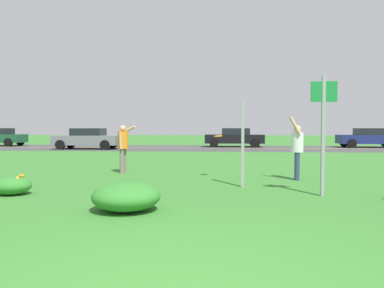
# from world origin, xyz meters

# --- Properties ---
(ground_plane) EXTENTS (120.00, 120.00, 0.00)m
(ground_plane) POSITION_xyz_m (0.00, 12.24, 0.00)
(ground_plane) COLOR #387A2D
(highway_strip) EXTENTS (120.00, 8.36, 0.01)m
(highway_strip) POSITION_xyz_m (0.00, 24.48, 0.00)
(highway_strip) COLOR #424244
(highway_strip) RESTS_ON ground
(highway_center_stripe) EXTENTS (120.00, 0.16, 0.00)m
(highway_center_stripe) POSITION_xyz_m (0.00, 24.48, 0.01)
(highway_center_stripe) COLOR yellow
(highway_center_stripe) RESTS_ON ground
(daylily_clump_mid_left) EXTENTS (1.24, 1.20, 0.52)m
(daylily_clump_mid_left) POSITION_xyz_m (-1.27, 3.47, 0.26)
(daylily_clump_mid_left) COLOR #337F2D
(daylily_clump_mid_left) RESTS_ON ground
(daylily_clump_near_camera) EXTENTS (0.89, 0.83, 0.42)m
(daylily_clump_near_camera) POSITION_xyz_m (-4.24, 4.88, 0.20)
(daylily_clump_near_camera) COLOR #337F2D
(daylily_clump_near_camera) RESTS_ON ground
(sign_post_near_path) EXTENTS (0.07, 0.10, 2.21)m
(sign_post_near_path) POSITION_xyz_m (0.96, 6.42, 1.10)
(sign_post_near_path) COLOR #93969B
(sign_post_near_path) RESTS_ON ground
(sign_post_by_roadside) EXTENTS (0.56, 0.10, 2.62)m
(sign_post_by_roadside) POSITION_xyz_m (2.63, 5.28, 1.59)
(sign_post_by_roadside) COLOR #93969B
(sign_post_by_roadside) RESTS_ON ground
(person_thrower_orange_shirt) EXTENTS (0.58, 0.53, 1.57)m
(person_thrower_orange_shirt) POSITION_xyz_m (-2.82, 9.10, 0.94)
(person_thrower_orange_shirt) COLOR orange
(person_thrower_orange_shirt) RESTS_ON ground
(person_catcher_white_shirt) EXTENTS (0.44, 0.51, 1.80)m
(person_catcher_white_shirt) POSITION_xyz_m (2.58, 7.85, 0.94)
(person_catcher_white_shirt) COLOR silver
(person_catcher_white_shirt) RESTS_ON ground
(frisbee_orange) EXTENTS (0.25, 0.25, 0.06)m
(frisbee_orange) POSITION_xyz_m (0.32, 8.11, 1.24)
(frisbee_orange) COLOR orange
(car_navy_leftmost) EXTENTS (4.50, 2.00, 1.45)m
(car_navy_leftmost) POSITION_xyz_m (11.46, 26.36, 0.74)
(car_navy_leftmost) COLOR navy
(car_navy_leftmost) RESTS_ON ground
(car_black_center_left) EXTENTS (4.50, 2.00, 1.45)m
(car_black_center_left) POSITION_xyz_m (1.36, 26.36, 0.74)
(car_black_center_left) COLOR black
(car_black_center_left) RESTS_ON ground
(car_gray_center_right) EXTENTS (4.50, 2.00, 1.45)m
(car_gray_center_right) POSITION_xyz_m (-8.96, 22.60, 0.74)
(car_gray_center_right) COLOR slate
(car_gray_center_right) RESTS_ON ground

